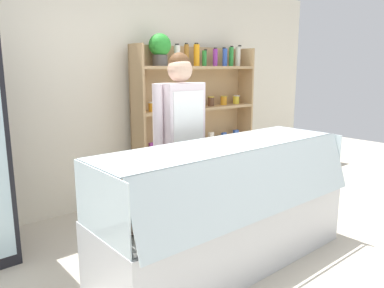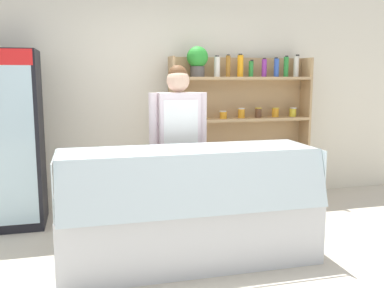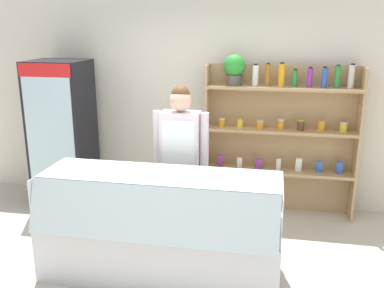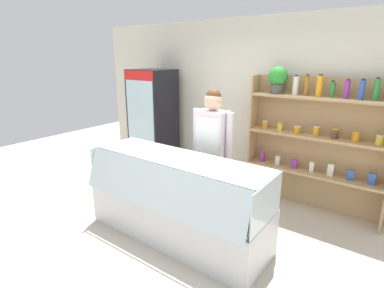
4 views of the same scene
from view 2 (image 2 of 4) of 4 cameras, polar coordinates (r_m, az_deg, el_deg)
The scene contains 6 objects.
ground_plane at distance 3.95m, azimuth 2.82°, elevation -15.28°, with size 12.00×12.00×0.00m, color beige.
back_wall at distance 5.54m, azimuth -3.23°, elevation 6.15°, with size 6.80×0.10×2.70m, color silver.
drinks_fridge at distance 5.00m, azimuth -23.37°, elevation 0.54°, with size 0.70×0.64×1.90m.
shelving_unit at distance 5.54m, azimuth 5.87°, elevation 3.67°, with size 1.84×0.29×1.99m.
deli_display_case at distance 3.83m, azimuth -0.42°, elevation -10.99°, with size 2.24×0.81×1.01m.
shop_clerk at distance 4.32m, azimuth -1.83°, elevation 1.14°, with size 0.59×0.25×1.74m.
Camera 2 is at (-1.08, -3.44, 1.62)m, focal length 40.00 mm.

